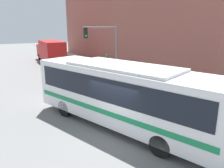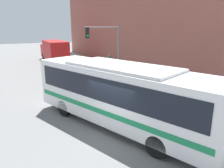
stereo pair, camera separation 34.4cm
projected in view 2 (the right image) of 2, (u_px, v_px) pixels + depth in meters
name	position (u px, v px, depth m)	size (l,w,h in m)	color
ground_plane	(117.00, 136.00, 10.04)	(120.00, 120.00, 0.00)	slate
sidewalk	(89.00, 62.00, 29.94)	(3.13, 70.00, 0.13)	#A8A399
building_facade	(129.00, 25.00, 28.15)	(6.00, 32.36, 10.14)	brown
city_bus	(121.00, 92.00, 10.67)	(6.09, 10.49, 3.13)	white
delivery_truck	(54.00, 50.00, 30.16)	(2.38, 8.34, 2.96)	#B21919
fire_hydrant	(173.00, 97.00, 13.88)	(0.24, 0.33, 0.76)	red
traffic_light_pole	(107.00, 43.00, 19.39)	(3.28, 0.35, 4.81)	slate
parking_meter	(122.00, 70.00, 19.59)	(0.14, 0.14, 1.38)	slate
pedestrian_near_corner	(109.00, 61.00, 25.19)	(0.34, 0.34, 1.66)	#23283D
pedestrian_mid_block	(181.00, 84.00, 15.35)	(0.34, 0.34, 1.66)	#47382D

